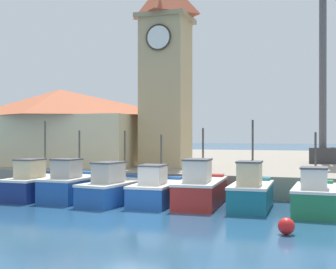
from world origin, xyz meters
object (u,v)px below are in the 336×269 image
object	(u,v)px
fishing_boat_right_inner	(315,197)
warehouse_left	(60,126)
fishing_boat_center	(200,189)
fishing_boat_far_left	(38,184)
fishing_boat_left_outer	(74,185)
clock_tower	(166,66)
fishing_boat_mid_right	(251,192)
port_crane_near	(323,79)
mooring_buoy	(286,226)
fishing_boat_left_inner	(117,189)
fishing_boat_mid_left	(157,190)

from	to	relation	value
fishing_boat_right_inner	warehouse_left	bearing A→B (deg)	155.05
fishing_boat_center	fishing_boat_far_left	bearing A→B (deg)	-178.91
fishing_boat_left_outer	clock_tower	distance (m)	11.24
fishing_boat_left_outer	fishing_boat_mid_right	bearing A→B (deg)	-0.24
fishing_boat_mid_right	fishing_boat_right_inner	bearing A→B (deg)	-6.08
fishing_boat_right_inner	fishing_boat_center	bearing A→B (deg)	173.79
fishing_boat_left_outer	fishing_boat_right_inner	size ratio (longest dim) A/B	1.03
fishing_boat_center	fishing_boat_right_inner	bearing A→B (deg)	-6.21
fishing_boat_far_left	fishing_boat_center	world-z (taller)	fishing_boat_far_left
fishing_boat_far_left	warehouse_left	world-z (taller)	warehouse_left
fishing_boat_far_left	fishing_boat_mid_right	bearing A→B (deg)	-0.53
warehouse_left	port_crane_near	bearing A→B (deg)	23.79
clock_tower	mooring_buoy	world-z (taller)	clock_tower
fishing_boat_center	mooring_buoy	size ratio (longest dim) A/B	8.23
fishing_boat_far_left	fishing_boat_left_inner	size ratio (longest dim) A/B	0.89
fishing_boat_left_outer	mooring_buoy	distance (m)	12.56
fishing_boat_far_left	fishing_boat_left_outer	xyz separation A→B (m)	(2.24, -0.07, 0.03)
fishing_boat_mid_left	warehouse_left	xyz separation A→B (m)	(-10.40, 7.97, 3.40)
clock_tower	port_crane_near	distance (m)	13.01
fishing_boat_mid_right	fishing_boat_mid_left	bearing A→B (deg)	178.89
fishing_boat_left_outer	fishing_boat_left_inner	xyz separation A→B (m)	(2.60, -0.13, -0.06)
fishing_boat_left_inner	fishing_boat_mid_left	xyz separation A→B (m)	(2.13, 0.18, -0.03)
fishing_boat_center	mooring_buoy	distance (m)	7.11
fishing_boat_far_left	fishing_boat_right_inner	distance (m)	14.56
fishing_boat_far_left	port_crane_near	world-z (taller)	port_crane_near
fishing_boat_mid_right	warehouse_left	xyz separation A→B (m)	(-15.12, 8.06, 3.31)
fishing_boat_far_left	fishing_boat_left_outer	distance (m)	2.24
fishing_boat_far_left	mooring_buoy	bearing A→B (deg)	-21.29
fishing_boat_center	warehouse_left	world-z (taller)	warehouse_left
fishing_boat_left_outer	clock_tower	xyz separation A→B (m)	(2.52, 8.10, 7.38)
fishing_boat_center	mooring_buoy	bearing A→B (deg)	-50.73
warehouse_left	port_crane_near	size ratio (longest dim) A/B	0.72
port_crane_near	clock_tower	bearing A→B (deg)	-141.82
fishing_boat_far_left	fishing_boat_left_outer	bearing A→B (deg)	-1.75
fishing_boat_center	clock_tower	world-z (taller)	clock_tower
fishing_boat_mid_right	port_crane_near	xyz separation A→B (m)	(3.30, 16.18, 7.05)
clock_tower	fishing_boat_mid_right	bearing A→B (deg)	-49.60
fishing_boat_left_inner	port_crane_near	xyz separation A→B (m)	(10.14, 16.27, 7.11)
warehouse_left	fishing_boat_left_inner	bearing A→B (deg)	-44.57
fishing_boat_mid_right	warehouse_left	distance (m)	17.45
fishing_boat_mid_left	fishing_boat_mid_right	distance (m)	4.71
warehouse_left	mooring_buoy	distance (m)	21.96
clock_tower	fishing_boat_center	bearing A→B (deg)	-60.78
fishing_boat_far_left	fishing_boat_center	xyz separation A→B (m)	(9.15, 0.17, 0.04)
fishing_boat_mid_left	fishing_boat_far_left	bearing A→B (deg)	179.86
fishing_boat_left_inner	fishing_boat_mid_right	xyz separation A→B (m)	(6.84, 0.09, 0.06)
fishing_boat_left_inner	fishing_boat_center	xyz separation A→B (m)	(4.31, 0.37, 0.08)
port_crane_near	mooring_buoy	bearing A→B (deg)	-93.58
fishing_boat_left_outer	fishing_boat_mid_left	world-z (taller)	fishing_boat_left_outer
fishing_boat_mid_left	fishing_boat_center	world-z (taller)	fishing_boat_center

